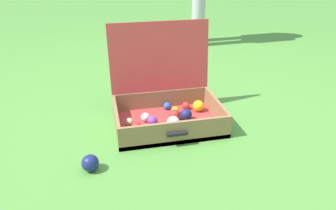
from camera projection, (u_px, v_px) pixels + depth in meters
name	position (u px, v px, depth m)	size (l,w,h in m)	color
ground_plane	(169.00, 126.00, 1.83)	(16.00, 16.00, 0.00)	#4C8C38
open_suitcase	(167.00, 102.00, 1.84)	(0.60, 0.49, 0.55)	#B23838
stray_ball_on_grass	(90.00, 163.00, 1.45)	(0.08, 0.08, 0.08)	navy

